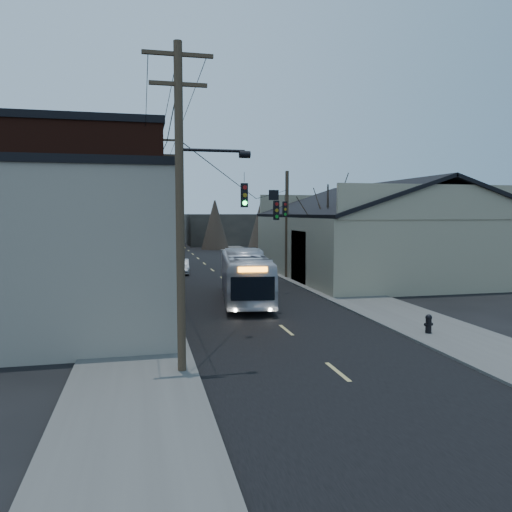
% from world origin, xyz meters
% --- Properties ---
extents(ground, '(160.00, 160.00, 0.00)m').
position_xyz_m(ground, '(0.00, 0.00, 0.00)').
color(ground, black).
rests_on(ground, ground).
extents(road_surface, '(9.00, 110.00, 0.02)m').
position_xyz_m(road_surface, '(0.00, 30.00, 0.01)').
color(road_surface, black).
rests_on(road_surface, ground).
extents(sidewalk_left, '(4.00, 110.00, 0.12)m').
position_xyz_m(sidewalk_left, '(-6.50, 30.00, 0.06)').
color(sidewalk_left, '#474744').
rests_on(sidewalk_left, ground).
extents(sidewalk_right, '(4.00, 110.00, 0.12)m').
position_xyz_m(sidewalk_right, '(6.50, 30.00, 0.06)').
color(sidewalk_right, '#474744').
rests_on(sidewalk_right, ground).
extents(building_clapboard, '(8.00, 8.00, 7.00)m').
position_xyz_m(building_clapboard, '(-9.00, 9.00, 3.50)').
color(building_clapboard, slate).
rests_on(building_clapboard, ground).
extents(building_brick, '(10.00, 12.00, 10.00)m').
position_xyz_m(building_brick, '(-10.00, 20.00, 5.00)').
color(building_brick, black).
rests_on(building_brick, ground).
extents(building_left_far, '(9.00, 14.00, 7.00)m').
position_xyz_m(building_left_far, '(-9.50, 36.00, 3.50)').
color(building_left_far, '#2E2925').
rests_on(building_left_far, ground).
extents(warehouse, '(16.16, 20.60, 7.73)m').
position_xyz_m(warehouse, '(13.00, 25.00, 2.70)').
color(warehouse, gray).
rests_on(warehouse, ground).
extents(building_far_left, '(10.00, 12.00, 6.00)m').
position_xyz_m(building_far_left, '(-6.00, 65.00, 3.00)').
color(building_far_left, '#2E2925').
rests_on(building_far_left, ground).
extents(building_far_right, '(12.00, 14.00, 5.00)m').
position_xyz_m(building_far_right, '(7.00, 70.00, 2.50)').
color(building_far_right, '#2E2925').
rests_on(building_far_right, ground).
extents(bare_tree, '(0.40, 0.40, 7.20)m').
position_xyz_m(bare_tree, '(6.50, 20.00, 3.60)').
color(bare_tree, black).
rests_on(bare_tree, ground).
extents(utility_lines, '(11.24, 45.28, 10.50)m').
position_xyz_m(utility_lines, '(-3.11, 24.14, 4.95)').
color(utility_lines, '#382B1E').
rests_on(utility_lines, ground).
extents(bus, '(3.88, 10.91, 2.97)m').
position_xyz_m(bus, '(-0.27, 15.75, 1.49)').
color(bus, silver).
rests_on(bus, ground).
extents(parked_car, '(1.53, 3.86, 1.25)m').
position_xyz_m(parked_car, '(-3.00, 29.82, 0.63)').
color(parked_car, '#B6B9BF').
rests_on(parked_car, ground).
extents(fire_hydrant, '(0.38, 0.28, 0.80)m').
position_xyz_m(fire_hydrant, '(5.63, 5.73, 0.55)').
color(fire_hydrant, black).
rests_on(fire_hydrant, sidewalk_right).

